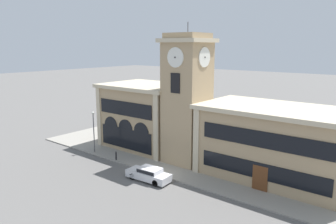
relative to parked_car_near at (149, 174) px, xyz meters
The scene contains 8 objects.
ground_plane 1.73m from the parked_car_near, 98.55° to the left, with size 300.00×300.00×0.00m, color #605E5B.
sidewalk_kerb 8.30m from the parked_car_near, 91.61° to the left, with size 43.92×13.44×0.15m.
clock_tower 9.79m from the parked_car_near, 91.88° to the left, with size 5.13×5.13×16.35m.
town_hall_left_wing 12.64m from the parked_car_near, 133.15° to the left, with size 11.77×8.93×8.67m.
town_hall_right_wing 13.71m from the parked_car_near, 41.48° to the left, with size 16.15×8.93×7.63m.
parked_car_near is the anchor object (origin of this frame).
street_lamp 12.27m from the parked_car_near, 168.74° to the left, with size 0.36×0.36×5.33m.
bollard 7.33m from the parked_car_near, 164.93° to the left, with size 0.18×0.18×1.06m.
Camera 1 is at (21.76, -25.15, 13.69)m, focal length 35.00 mm.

